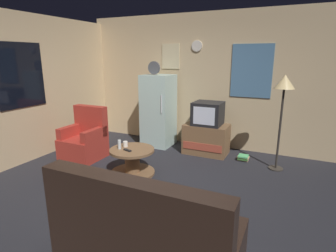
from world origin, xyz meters
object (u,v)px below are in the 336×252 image
object	(u,v)px
wine_glass	(119,144)
armchair	(85,140)
couch	(145,231)
coffee_table	(132,161)
tv_stand	(206,139)
crt_tv	(208,113)
standing_lamp	(284,89)
remote_control	(127,150)
book_stack	(243,158)
fridge	(158,110)
mug_ceramic_white	(125,144)

from	to	relation	value
wine_glass	armchair	distance (m)	1.09
couch	coffee_table	bearing A→B (deg)	125.61
tv_stand	crt_tv	world-z (taller)	crt_tv
wine_glass	standing_lamp	bearing A→B (deg)	29.00
crt_tv	remote_control	size ratio (longest dim) A/B	3.60
armchair	book_stack	distance (m)	2.97
remote_control	fridge	bearing A→B (deg)	116.92
armchair	couch	world-z (taller)	armchair
armchair	book_stack	world-z (taller)	armchair
standing_lamp	armchair	xyz separation A→B (m)	(-3.32, -0.93, -1.02)
tv_stand	coffee_table	size ratio (longest dim) A/B	1.17
armchair	couch	distance (m)	3.02
tv_stand	wine_glass	xyz separation A→B (m)	(-0.97, -1.53, 0.21)
crt_tv	armchair	xyz separation A→B (m)	(-2.01, -1.19, -0.47)
remote_control	mug_ceramic_white	bearing A→B (deg)	148.44
couch	tv_stand	bearing A→B (deg)	96.81
mug_ceramic_white	couch	size ratio (longest dim) A/B	0.05
crt_tv	standing_lamp	bearing A→B (deg)	-11.05
mug_ceramic_white	remote_control	world-z (taller)	mug_ceramic_white
tv_stand	armchair	size ratio (longest dim) A/B	0.87
crt_tv	mug_ceramic_white	size ratio (longest dim) A/B	6.00
coffee_table	book_stack	bearing A→B (deg)	41.40
remote_control	crt_tv	bearing A→B (deg)	79.16
crt_tv	book_stack	bearing A→B (deg)	-7.20
mug_ceramic_white	armchair	bearing A→B (deg)	169.09
fridge	book_stack	bearing A→B (deg)	-5.63
standing_lamp	couch	xyz separation A→B (m)	(-0.96, -2.81, -1.05)
remote_control	couch	distance (m)	1.92
mug_ceramic_white	book_stack	xyz separation A→B (m)	(1.70, 1.30, -0.42)
wine_glass	fridge	bearing A→B (deg)	94.23
tv_stand	crt_tv	size ratio (longest dim) A/B	1.56
coffee_table	couch	distance (m)	1.99
crt_tv	book_stack	distance (m)	1.05
crt_tv	armchair	bearing A→B (deg)	-149.39
standing_lamp	remote_control	bearing A→B (deg)	-148.70
fridge	remote_control	size ratio (longest dim) A/B	11.80
book_stack	standing_lamp	bearing A→B (deg)	-15.81
remote_control	wine_glass	bearing A→B (deg)	-171.36
remote_control	couch	xyz separation A→B (m)	(1.18, -1.52, -0.12)
fridge	wine_glass	world-z (taller)	fridge
coffee_table	armchair	size ratio (longest dim) A/B	0.75
remote_control	armchair	size ratio (longest dim) A/B	0.16
coffee_table	remote_control	distance (m)	0.25
crt_tv	book_stack	xyz separation A→B (m)	(0.73, -0.09, -0.75)
standing_lamp	wine_glass	bearing A→B (deg)	-151.00
standing_lamp	couch	distance (m)	3.15
tv_stand	coffee_table	xyz separation A→B (m)	(-0.79, -1.45, -0.08)
remote_control	armchair	world-z (taller)	armchair
coffee_table	couch	world-z (taller)	couch
crt_tv	coffee_table	bearing A→B (deg)	-119.10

